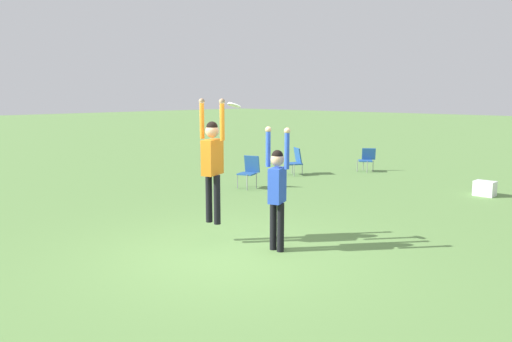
% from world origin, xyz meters
% --- Properties ---
extents(ground_plane, '(120.00, 120.00, 0.00)m').
position_xyz_m(ground_plane, '(0.00, 0.00, 0.00)').
color(ground_plane, '#608C47').
extents(person_jumping, '(0.63, 0.52, 2.21)m').
position_xyz_m(person_jumping, '(-0.67, 0.23, 1.54)').
color(person_jumping, black).
rests_on(person_jumping, ground_plane).
extents(person_defending, '(0.52, 0.41, 2.10)m').
position_xyz_m(person_defending, '(0.48, 0.64, 1.11)').
color(person_defending, black).
rests_on(person_defending, ground_plane).
extents(frisbee, '(0.23, 0.22, 0.09)m').
position_xyz_m(frisbee, '(-0.27, 0.37, 2.45)').
color(frisbee, white).
extents(camping_chair_0, '(0.57, 0.62, 0.92)m').
position_xyz_m(camping_chair_0, '(-3.83, 4.43, 0.53)').
color(camping_chair_0, gray).
rests_on(camping_chair_0, ground_plane).
extents(camping_chair_1, '(0.63, 0.70, 0.79)m').
position_xyz_m(camping_chair_1, '(-3.05, 9.43, 0.46)').
color(camping_chair_1, gray).
rests_on(camping_chair_1, ground_plane).
extents(camping_chair_2, '(0.69, 0.75, 0.88)m').
position_xyz_m(camping_chair_2, '(-4.39, 7.18, 0.49)').
color(camping_chair_2, gray).
rests_on(camping_chair_2, ground_plane).
extents(cooler_box, '(0.51, 0.38, 0.39)m').
position_xyz_m(cooler_box, '(1.41, 7.87, 0.20)').
color(cooler_box, white).
rests_on(cooler_box, ground_plane).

